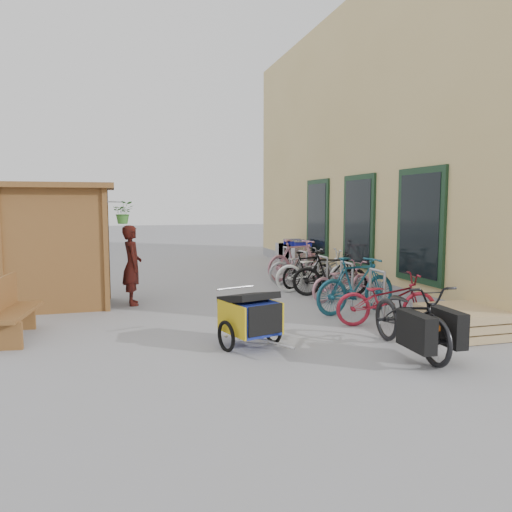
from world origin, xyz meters
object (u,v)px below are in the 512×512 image
object	(u,v)px
shopping_carts	(293,252)
bike_0	(386,299)
bike_2	(342,281)
child_trailer	(250,315)
kiosk	(53,228)
bike_3	(330,274)
bike_4	(316,270)
bike_6	(301,266)
bench	(9,308)
bike_1	(356,285)
pallet_stack	(463,321)
cargo_bike	(412,318)
person_kiosk	(132,265)
bike_5	(307,270)
bike_7	(296,260)

from	to	relation	value
shopping_carts	bike_0	world-z (taller)	shopping_carts
shopping_carts	bike_2	size ratio (longest dim) A/B	1.15
child_trailer	bike_2	bearing A→B (deg)	28.30
shopping_carts	kiosk	bearing A→B (deg)	-148.85
bike_3	bike_4	size ratio (longest dim) A/B	0.88
kiosk	bike_6	distance (m)	5.92
bench	bike_1	xyz separation A→B (m)	(5.79, 0.22, 0.06)
kiosk	pallet_stack	bearing A→B (deg)	-31.66
kiosk	bike_3	world-z (taller)	kiosk
pallet_stack	bike_0	distance (m)	1.21
cargo_bike	bike_6	bearing A→B (deg)	85.25
pallet_stack	person_kiosk	bearing A→B (deg)	142.03
bike_3	person_kiosk	bearing A→B (deg)	105.87
bike_5	bike_7	size ratio (longest dim) A/B	0.82
bike_5	bike_1	bearing A→B (deg)	157.68
bike_4	bike_5	xyz separation A→B (m)	(-0.02, 0.51, -0.04)
person_kiosk	bike_4	bearing A→B (deg)	-89.25
child_trailer	bike_2	xyz separation A→B (m)	(2.73, 2.74, -0.04)
pallet_stack	child_trailer	size ratio (longest dim) A/B	0.84
bike_1	cargo_bike	bearing A→B (deg)	158.75
bike_1	bike_5	bearing A→B (deg)	-14.24
bike_2	bike_0	bearing A→B (deg)	158.01
pallet_stack	bike_2	bearing A→B (deg)	101.40
pallet_stack	bench	distance (m)	6.87
pallet_stack	child_trailer	world-z (taller)	child_trailer
pallet_stack	bike_5	world-z (taller)	bike_5
shopping_carts	bike_0	bearing A→B (deg)	-97.08
cargo_bike	bike_2	size ratio (longest dim) A/B	1.20
bike_7	bike_4	bearing A→B (deg)	157.87
bike_5	bike_6	world-z (taller)	same
cargo_bike	shopping_carts	bearing A→B (deg)	82.80
bike_7	bench	bearing A→B (deg)	108.67
bike_1	pallet_stack	bearing A→B (deg)	-165.11
bike_1	bike_6	bearing A→B (deg)	-15.35
child_trailer	bike_1	size ratio (longest dim) A/B	0.81
bike_4	kiosk	bearing A→B (deg)	102.53
person_kiosk	bike_7	xyz separation A→B (m)	(4.28, 2.12, -0.25)
bike_4	bike_6	distance (m)	1.19
bike_2	bike_4	bearing A→B (deg)	-9.55
bike_4	bench	bearing A→B (deg)	122.93
bike_1	bike_6	distance (m)	3.50
kiosk	bike_1	world-z (taller)	kiosk
kiosk	bike_4	xyz separation A→B (m)	(5.55, 0.25, -1.06)
bike_2	bike_4	size ratio (longest dim) A/B	0.84
cargo_bike	bike_6	xyz separation A→B (m)	(0.69, 5.95, -0.04)
bike_1	bike_2	bearing A→B (deg)	-24.73
pallet_stack	bike_0	bearing A→B (deg)	135.71
kiosk	bike_4	world-z (taller)	kiosk
bench	bike_2	distance (m)	6.23
bike_1	bike_3	bearing A→B (deg)	-19.40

